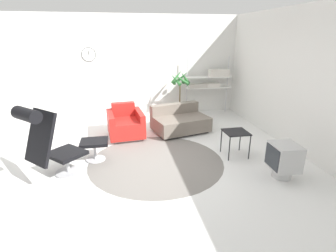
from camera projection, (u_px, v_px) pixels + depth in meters
ground_plane at (150, 157)px, 5.11m from camera, size 12.00×12.00×0.00m
wall_back at (136, 67)px, 7.43m from camera, size 12.00×0.09×2.80m
wall_right at (297, 80)px, 5.17m from camera, size 0.06×12.00×2.80m
round_rug at (156, 161)px, 4.91m from camera, size 2.50×2.50×0.01m
lounge_chair at (46, 139)px, 4.04m from camera, size 0.99×0.99×1.27m
ottoman at (94, 145)px, 4.88m from camera, size 0.50×0.43×0.39m
armchair_red at (126, 125)px, 6.05m from camera, size 0.86×0.95×0.73m
couch_low at (180, 122)px, 6.40m from camera, size 1.44×1.15×0.63m
side_table at (236, 134)px, 5.02m from camera, size 0.45×0.45×0.50m
crt_television at (284, 159)px, 4.27m from camera, size 0.45×0.49×0.58m
potted_plant at (180, 96)px, 7.41m from camera, size 0.59×0.57×1.34m
shelf_unit at (211, 80)px, 7.60m from camera, size 1.31×0.28×1.66m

